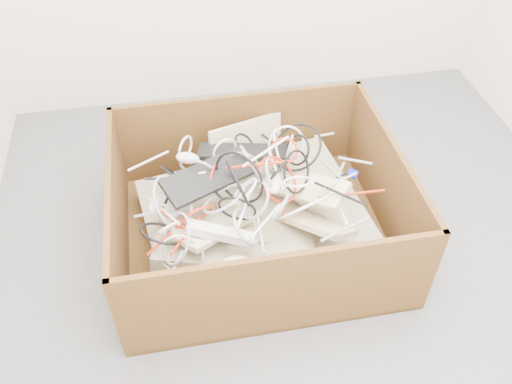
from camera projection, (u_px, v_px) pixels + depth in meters
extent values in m
plane|color=#515254|center=(304.00, 263.00, 2.55)|extent=(3.00, 3.00, 0.00)
cube|color=#36230D|center=(257.00, 237.00, 2.65)|extent=(1.29, 1.07, 0.03)
cube|color=#36230D|center=(239.00, 135.00, 2.86)|extent=(1.29, 0.02, 0.50)
cube|color=#36230D|center=(281.00, 296.00, 2.12)|extent=(1.29, 0.03, 0.50)
cube|color=#36230D|center=(386.00, 186.00, 2.57)|extent=(0.03, 1.02, 0.50)
cube|color=#36230D|center=(118.00, 221.00, 2.40)|extent=(0.02, 1.02, 0.50)
cube|color=tan|center=(256.00, 224.00, 2.62)|extent=(1.13, 0.98, 0.21)
cube|color=tan|center=(236.00, 227.00, 2.49)|extent=(0.81, 0.73, 0.22)
cube|color=#C9B08D|center=(211.00, 208.00, 2.57)|extent=(0.44, 0.37, 0.08)
cube|color=#C9B08D|center=(318.00, 201.00, 2.59)|extent=(0.40, 0.41, 0.13)
cube|color=#C9B08D|center=(249.00, 237.00, 2.41)|extent=(0.25, 0.45, 0.11)
cube|color=#C9B08D|center=(219.00, 229.00, 2.36)|extent=(0.43, 0.17, 0.19)
cube|color=#C9B08D|center=(310.00, 222.00, 2.41)|extent=(0.36, 0.41, 0.22)
cube|color=#C9B08D|center=(246.00, 136.00, 2.73)|extent=(0.40, 0.24, 0.21)
cube|color=#C9B08D|center=(219.00, 225.00, 2.35)|extent=(0.42, 0.38, 0.15)
cube|color=#C9B08D|center=(304.00, 186.00, 2.46)|extent=(0.39, 0.41, 0.18)
cube|color=black|center=(243.00, 152.00, 2.57)|extent=(0.45, 0.23, 0.06)
cube|color=black|center=(210.00, 176.00, 2.33)|extent=(0.45, 0.32, 0.08)
ellipsoid|color=beige|center=(158.00, 204.00, 2.36)|extent=(0.13, 0.13, 0.04)
ellipsoid|color=beige|center=(292.00, 150.00, 2.63)|extent=(0.11, 0.13, 0.04)
ellipsoid|color=beige|center=(236.00, 263.00, 2.19)|extent=(0.11, 0.07, 0.04)
ellipsoid|color=beige|center=(273.00, 184.00, 2.29)|extent=(0.08, 0.12, 0.04)
ellipsoid|color=beige|center=(188.00, 158.00, 2.46)|extent=(0.13, 0.11, 0.04)
cube|color=silver|center=(186.00, 196.00, 2.37)|extent=(0.25, 0.23, 0.12)
cube|color=silver|center=(221.00, 233.00, 2.22)|extent=(0.29, 0.14, 0.10)
cube|color=#0B19AB|center=(353.00, 174.00, 2.50)|extent=(0.06, 0.06, 0.03)
torus|color=#97979D|center=(169.00, 201.00, 2.31)|extent=(0.16, 0.32, 0.30)
torus|color=black|center=(237.00, 209.00, 2.24)|extent=(0.22, 0.10, 0.23)
torus|color=black|center=(238.00, 183.00, 2.22)|extent=(0.11, 0.24, 0.25)
torus|color=#AD200C|center=(278.00, 180.00, 2.34)|extent=(0.24, 0.30, 0.22)
torus|color=silver|center=(304.00, 208.00, 2.28)|extent=(0.28, 0.20, 0.26)
torus|color=#97979D|center=(243.00, 161.00, 2.42)|extent=(0.13, 0.10, 0.14)
torus|color=silver|center=(199.00, 176.00, 2.38)|extent=(0.17, 0.10, 0.15)
torus|color=#97979D|center=(254.00, 166.00, 2.31)|extent=(0.13, 0.29, 0.28)
torus|color=silver|center=(287.00, 145.00, 2.59)|extent=(0.26, 0.13, 0.24)
torus|color=black|center=(277.00, 172.00, 2.33)|extent=(0.17, 0.15, 0.17)
torus|color=silver|center=(298.00, 182.00, 2.26)|extent=(0.16, 0.15, 0.07)
torus|color=silver|center=(181.00, 255.00, 2.21)|extent=(0.26, 0.11, 0.26)
torus|color=silver|center=(162.00, 208.00, 2.37)|extent=(0.14, 0.06, 0.14)
torus|color=black|center=(239.00, 178.00, 2.29)|extent=(0.26, 0.25, 0.35)
torus|color=#97979D|center=(272.00, 175.00, 2.31)|extent=(0.11, 0.18, 0.16)
torus|color=silver|center=(279.00, 152.00, 2.60)|extent=(0.10, 0.30, 0.29)
torus|color=#97979D|center=(253.00, 199.00, 2.24)|extent=(0.15, 0.22, 0.18)
torus|color=silver|center=(169.00, 228.00, 2.24)|extent=(0.15, 0.09, 0.14)
torus|color=black|center=(297.00, 150.00, 2.50)|extent=(0.12, 0.20, 0.19)
torus|color=#97979D|center=(289.00, 147.00, 2.52)|extent=(0.08, 0.16, 0.17)
torus|color=#97979D|center=(246.00, 226.00, 2.19)|extent=(0.13, 0.20, 0.18)
torus|color=black|center=(244.00, 145.00, 2.60)|extent=(0.13, 0.13, 0.11)
torus|color=#AD200C|center=(196.00, 216.00, 2.27)|extent=(0.18, 0.14, 0.19)
torus|color=#AD200C|center=(214.00, 178.00, 2.37)|extent=(0.08, 0.17, 0.18)
torus|color=#97979D|center=(224.00, 199.00, 2.25)|extent=(0.25, 0.27, 0.15)
torus|color=silver|center=(185.00, 148.00, 2.57)|extent=(0.11, 0.15, 0.18)
torus|color=silver|center=(225.00, 150.00, 2.50)|extent=(0.17, 0.08, 0.18)
torus|color=silver|center=(244.00, 191.00, 2.27)|extent=(0.16, 0.17, 0.14)
torus|color=black|center=(175.00, 176.00, 2.48)|extent=(0.17, 0.15, 0.17)
torus|color=black|center=(297.00, 147.00, 2.54)|extent=(0.29, 0.30, 0.18)
torus|color=#97979D|center=(176.00, 239.00, 2.18)|extent=(0.18, 0.30, 0.25)
torus|color=#97979D|center=(175.00, 208.00, 2.29)|extent=(0.19, 0.18, 0.14)
torus|color=#AD200C|center=(284.00, 151.00, 2.46)|extent=(0.18, 0.17, 0.10)
torus|color=silver|center=(280.00, 209.00, 2.27)|extent=(0.11, 0.15, 0.17)
torus|color=#97979D|center=(197.00, 168.00, 2.36)|extent=(0.21, 0.12, 0.21)
torus|color=black|center=(297.00, 172.00, 2.37)|extent=(0.21, 0.20, 0.26)
torus|color=#97979D|center=(283.00, 205.00, 2.24)|extent=(0.08, 0.14, 0.15)
torus|color=black|center=(162.00, 233.00, 2.23)|extent=(0.24, 0.23, 0.13)
cylinder|color=silver|center=(324.00, 135.00, 2.80)|extent=(0.13, 0.08, 0.06)
cylinder|color=silver|center=(245.00, 207.00, 2.21)|extent=(0.12, 0.26, 0.05)
cylinder|color=black|center=(171.00, 178.00, 2.49)|extent=(0.24, 0.02, 0.05)
cylinder|color=silver|center=(275.00, 168.00, 2.35)|extent=(0.02, 0.28, 0.02)
cylinder|color=#AD200C|center=(172.00, 219.00, 2.27)|extent=(0.13, 0.12, 0.06)
cylinder|color=black|center=(327.00, 184.00, 2.44)|extent=(0.20, 0.07, 0.06)
cylinder|color=silver|center=(266.00, 151.00, 2.35)|extent=(0.23, 0.14, 0.05)
cylinder|color=#97979D|center=(260.00, 232.00, 2.21)|extent=(0.02, 0.20, 0.06)
cylinder|color=silver|center=(266.00, 221.00, 2.21)|extent=(0.16, 0.15, 0.04)
cylinder|color=#AD200C|center=(259.00, 164.00, 2.30)|extent=(0.29, 0.06, 0.05)
cylinder|color=black|center=(210.00, 186.00, 2.36)|extent=(0.10, 0.24, 0.06)
cylinder|color=silver|center=(340.00, 208.00, 2.36)|extent=(0.02, 0.24, 0.04)
cylinder|color=#AD200C|center=(186.00, 236.00, 2.22)|extent=(0.15, 0.17, 0.04)
cylinder|color=#AD200C|center=(173.00, 231.00, 2.25)|extent=(0.24, 0.16, 0.10)
cylinder|color=black|center=(340.00, 194.00, 2.31)|extent=(0.18, 0.20, 0.03)
cylinder|color=#97979D|center=(355.00, 161.00, 2.54)|extent=(0.14, 0.11, 0.04)
cylinder|color=#97979D|center=(345.00, 229.00, 2.20)|extent=(0.22, 0.06, 0.07)
cylinder|color=silver|center=(204.00, 165.00, 2.39)|extent=(0.10, 0.09, 0.04)
cylinder|color=#97979D|center=(176.00, 265.00, 2.16)|extent=(0.08, 0.13, 0.03)
cylinder|color=silver|center=(148.00, 161.00, 2.57)|extent=(0.20, 0.08, 0.05)
cylinder|color=black|center=(172.00, 186.00, 2.38)|extent=(0.08, 0.17, 0.04)
cylinder|color=silver|center=(164.00, 211.00, 2.29)|extent=(0.13, 0.23, 0.07)
cylinder|color=#AD200C|center=(283.00, 215.00, 2.28)|extent=(0.05, 0.12, 0.06)
cylinder|color=black|center=(267.00, 138.00, 2.74)|extent=(0.07, 0.13, 0.03)
cylinder|color=#97979D|center=(155.00, 213.00, 2.31)|extent=(0.18, 0.03, 0.05)
cylinder|color=#97979D|center=(223.00, 169.00, 2.39)|extent=(0.22, 0.04, 0.02)
cylinder|color=#97979D|center=(332.00, 170.00, 2.49)|extent=(0.05, 0.24, 0.09)
cylinder|color=#97979D|center=(340.00, 181.00, 2.38)|extent=(0.19, 0.10, 0.03)
cylinder|color=#AD200C|center=(352.00, 194.00, 2.36)|extent=(0.30, 0.03, 0.02)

